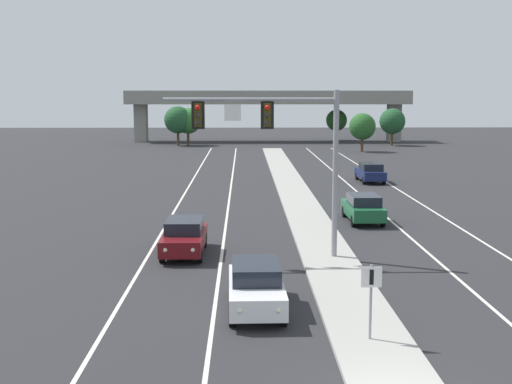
% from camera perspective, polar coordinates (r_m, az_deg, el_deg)
% --- Properties ---
extents(median_island, '(2.40, 110.00, 0.15)m').
position_cam_1_polar(median_island, '(33.41, 5.34, -3.99)').
color(median_island, '#9E9B93').
rests_on(median_island, ground).
extents(lane_stripe_oncoming_center, '(0.14, 100.00, 0.01)m').
position_cam_1_polar(lane_stripe_oncoming_center, '(40.10, -2.47, -1.99)').
color(lane_stripe_oncoming_center, silver).
rests_on(lane_stripe_oncoming_center, ground).
extents(lane_stripe_receding_center, '(0.14, 100.00, 0.01)m').
position_cam_1_polar(lane_stripe_receding_center, '(40.96, 10.80, -1.91)').
color(lane_stripe_receding_center, silver).
rests_on(lane_stripe_receding_center, ground).
extents(edge_stripe_left, '(0.14, 100.00, 0.01)m').
position_cam_1_polar(edge_stripe_left, '(40.32, -7.17, -1.99)').
color(edge_stripe_left, silver).
rests_on(edge_stripe_left, ground).
extents(edge_stripe_right, '(0.14, 100.00, 0.01)m').
position_cam_1_polar(edge_stripe_right, '(41.76, 15.24, -1.86)').
color(edge_stripe_right, silver).
rests_on(edge_stripe_right, ground).
extents(overhead_signal_mast, '(7.46, 0.44, 7.20)m').
position_cam_1_polar(overhead_signal_mast, '(28.71, 2.07, 4.64)').
color(overhead_signal_mast, gray).
rests_on(overhead_signal_mast, median_island).
extents(median_sign_post, '(0.60, 0.10, 2.20)m').
position_cam_1_polar(median_sign_post, '(19.73, 9.74, -8.28)').
color(median_sign_post, gray).
rests_on(median_sign_post, median_island).
extents(car_oncoming_white, '(1.90, 4.50, 1.58)m').
position_cam_1_polar(car_oncoming_white, '(22.63, -0.00, -8.00)').
color(car_oncoming_white, silver).
rests_on(car_oncoming_white, ground).
extents(car_oncoming_darkred, '(1.86, 4.49, 1.58)m').
position_cam_1_polar(car_oncoming_darkred, '(30.47, -6.11, -3.77)').
color(car_oncoming_darkred, '#5B0F14').
rests_on(car_oncoming_darkred, ground).
extents(car_receding_green, '(1.87, 4.49, 1.58)m').
position_cam_1_polar(car_receding_green, '(38.39, 9.08, -1.31)').
color(car_receding_green, '#195633').
rests_on(car_receding_green, ground).
extents(car_receding_navy, '(1.88, 4.50, 1.58)m').
position_cam_1_polar(car_receding_navy, '(55.84, 9.68, 1.67)').
color(car_receding_navy, '#141E4C').
rests_on(car_receding_navy, ground).
extents(overpass_bridge, '(42.40, 6.40, 7.65)m').
position_cam_1_polar(overpass_bridge, '(102.11, 1.02, 7.55)').
color(overpass_bridge, gray).
rests_on(overpass_bridge, ground).
extents(tree_far_left_a, '(3.63, 3.63, 5.26)m').
position_cam_1_polar(tree_far_left_a, '(95.02, -5.80, 6.03)').
color(tree_far_left_a, '#4C3823').
rests_on(tree_far_left_a, ground).
extents(tree_far_right_a, '(3.58, 3.58, 5.18)m').
position_cam_1_polar(tree_far_right_a, '(96.04, 11.50, 5.90)').
color(tree_far_right_a, '#4C3823').
rests_on(tree_far_right_a, ground).
extents(tree_far_right_b, '(3.32, 3.32, 4.80)m').
position_cam_1_polar(tree_far_right_b, '(85.04, 9.02, 5.50)').
color(tree_far_right_b, '#4C3823').
rests_on(tree_far_right_b, ground).
extents(tree_far_left_b, '(3.80, 3.80, 5.50)m').
position_cam_1_polar(tree_far_left_b, '(94.54, -6.66, 6.10)').
color(tree_far_left_b, '#4C3823').
rests_on(tree_far_left_b, ground).
extents(tree_far_right_c, '(3.29, 3.29, 4.76)m').
position_cam_1_polar(tree_far_right_c, '(105.71, 6.85, 6.06)').
color(tree_far_right_c, '#4C3823').
rests_on(tree_far_right_c, ground).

